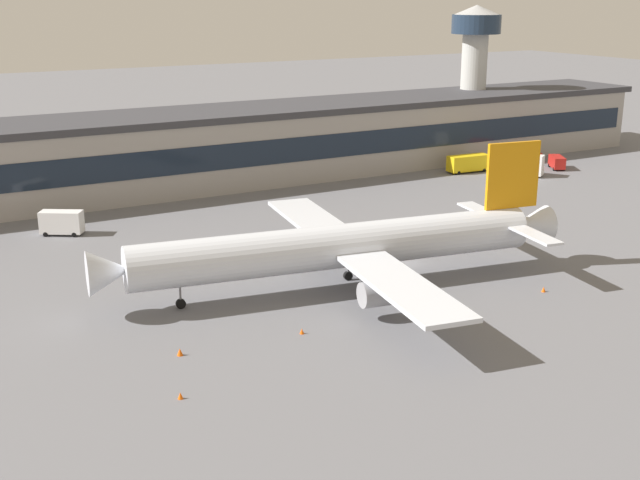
% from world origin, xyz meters
% --- Properties ---
extents(ground_plane, '(600.00, 600.00, 0.00)m').
position_xyz_m(ground_plane, '(0.00, 0.00, 0.00)').
color(ground_plane, slate).
extents(terminal_building, '(186.91, 19.21, 13.51)m').
position_xyz_m(terminal_building, '(0.00, 55.78, 6.78)').
color(terminal_building, '#9E9993').
rests_on(terminal_building, ground_plane).
extents(airliner, '(57.79, 49.77, 16.21)m').
position_xyz_m(airliner, '(-11.80, -3.88, 5.24)').
color(airliner, silver).
rests_on(airliner, ground_plane).
extents(control_tower, '(10.60, 10.60, 31.32)m').
position_xyz_m(control_tower, '(58.69, 59.58, 19.56)').
color(control_tower, '#B7B7B2').
rests_on(control_tower, ground_plane).
extents(stair_truck, '(6.36, 5.20, 3.55)m').
position_xyz_m(stair_truck, '(-36.32, 35.34, 1.98)').
color(stair_truck, white).
rests_on(stair_truck, ground_plane).
extents(fuel_truck, '(8.58, 3.41, 3.35)m').
position_xyz_m(fuel_truck, '(43.01, 41.03, 1.88)').
color(fuel_truck, yellow).
rests_on(fuel_truck, ground_plane).
extents(crew_van, '(4.48, 5.61, 2.55)m').
position_xyz_m(crew_van, '(60.69, 34.85, 1.46)').
color(crew_van, red).
rests_on(crew_van, ground_plane).
extents(baggage_tug, '(4.02, 3.88, 1.85)m').
position_xyz_m(baggage_tug, '(61.35, 42.38, 1.09)').
color(baggage_tug, red).
rests_on(baggage_tug, ground_plane).
extents(catering_truck, '(6.21, 7.41, 4.15)m').
position_xyz_m(catering_truck, '(50.55, 33.10, 2.29)').
color(catering_truck, white).
rests_on(catering_truck, ground_plane).
extents(traffic_cone_0, '(0.50, 0.50, 0.62)m').
position_xyz_m(traffic_cone_0, '(8.14, -16.64, 0.31)').
color(traffic_cone_0, '#F2590C').
rests_on(traffic_cone_0, ground_plane).
extents(traffic_cone_1, '(0.49, 0.49, 0.62)m').
position_xyz_m(traffic_cone_1, '(-38.55, -21.20, 0.31)').
color(traffic_cone_1, '#F2590C').
rests_on(traffic_cone_1, ground_plane).
extents(traffic_cone_2, '(0.60, 0.60, 0.75)m').
position_xyz_m(traffic_cone_2, '(-35.52, -12.68, 0.37)').
color(traffic_cone_2, '#F2590C').
rests_on(traffic_cone_2, ground_plane).
extents(traffic_cone_3, '(0.47, 0.47, 0.59)m').
position_xyz_m(traffic_cone_3, '(-22.65, -13.76, 0.30)').
color(traffic_cone_3, '#F2590C').
rests_on(traffic_cone_3, ground_plane).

